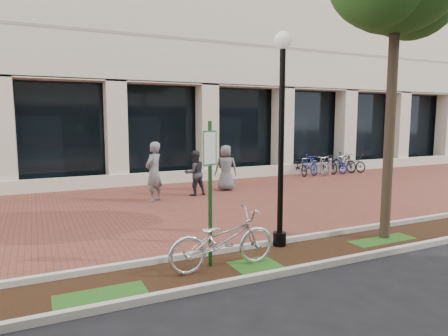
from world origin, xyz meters
name	(u,v)px	position (x,y,z in m)	size (l,w,h in m)	color
ground	(210,203)	(0.00, 0.00, 0.00)	(120.00, 120.00, 0.00)	black
brick_plaza	(210,203)	(0.00, 0.00, 0.01)	(40.00, 9.00, 0.01)	brown
planting_strip	(314,252)	(0.00, -5.25, 0.01)	(40.00, 1.50, 0.01)	black
curb_plaza_side	(292,239)	(0.00, -4.50, 0.06)	(40.00, 0.12, 0.12)	#B5B5AB
curb_street_side	(339,261)	(0.00, -6.00, 0.06)	(40.00, 0.12, 0.12)	#B5B5AB
parking_sign	(210,176)	(-2.21, -5.08, 1.67)	(0.34, 0.07, 2.66)	#163D18
lamppost	(281,128)	(-0.40, -4.60, 2.51)	(0.36, 0.36, 4.44)	black
locked_bicycle	(223,240)	(-2.05, -5.25, 0.54)	(0.72, 2.06, 1.08)	silver
pedestrian_left	(154,172)	(-1.53, 1.10, 0.98)	(0.72, 0.47, 1.96)	slate
pedestrian_mid	(195,173)	(0.06, 1.50, 0.80)	(0.78, 0.60, 1.60)	#2C2C32
pedestrian_right	(226,168)	(1.49, 1.93, 0.87)	(0.85, 0.55, 1.73)	#5C5B60
bollard	(330,167)	(7.59, 3.19, 0.44)	(0.12, 0.12, 0.87)	silver
bike_rack_cluster	(327,164)	(8.12, 4.09, 0.47)	(4.16, 1.80, 1.00)	black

